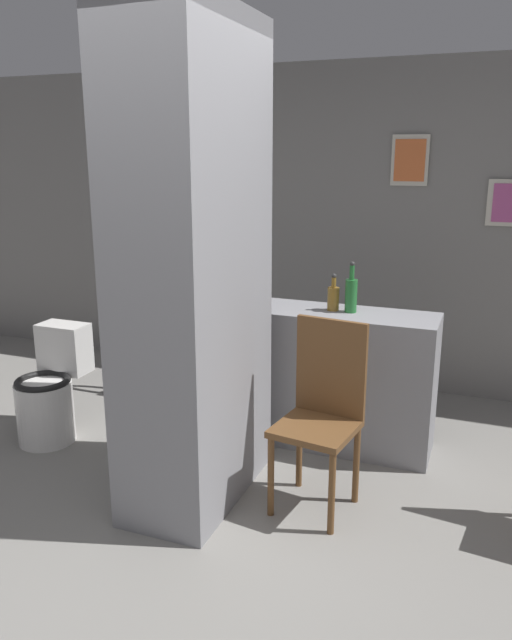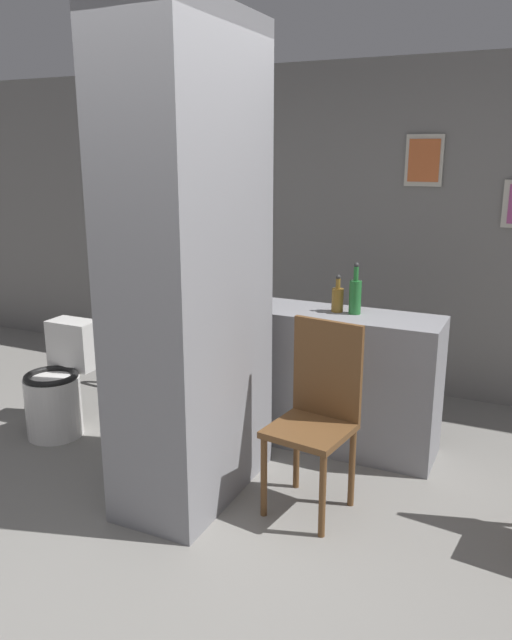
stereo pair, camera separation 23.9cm
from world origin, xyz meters
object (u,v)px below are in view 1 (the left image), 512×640
Objects in this scene: toilet at (50,393)px; chair_near_pillar at (322,408)px; bottle_tall at (351,294)px; bicycle at (202,357)px.

chair_near_pillar reaches higher than toilet.
chair_near_pillar is 3.17× the size of bottle_tall.
toilet is 1.17m from bicycle.
bottle_tall is (-0.04, 0.77, 0.47)m from chair_near_pillar.
chair_near_pillar is 0.57× the size of bicycle.
bicycle is at bearing 147.79° from chair_near_pillar.
bicycle is (0.69, 0.94, 0.05)m from toilet.
chair_near_pillar is at bearing -3.69° from toilet.
bicycle is at bearing 53.43° from toilet.
bottle_tall is at bearing 100.83° from chair_near_pillar.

